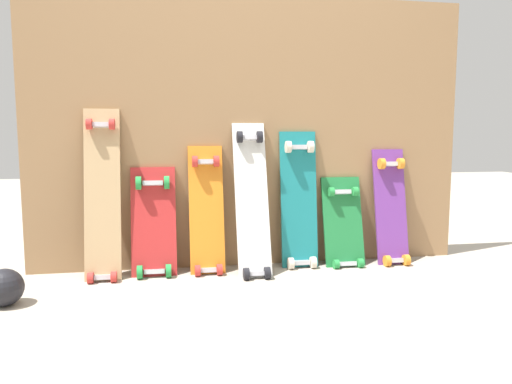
{
  "coord_description": "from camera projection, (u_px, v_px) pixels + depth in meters",
  "views": [
    {
      "loc": [
        -0.47,
        -2.68,
        0.75
      ],
      "look_at": [
        0.0,
        -0.07,
        0.43
      ],
      "focal_mm": 34.67,
      "sensor_mm": 36.0,
      "label": 1
    }
  ],
  "objects": [
    {
      "name": "skateboard_orange",
      "position": [
        207.0,
        216.0,
        2.67
      ],
      "size": [
        0.19,
        0.22,
        0.75
      ],
      "color": "orange",
      "rests_on": "ground"
    },
    {
      "name": "rubber_ball",
      "position": [
        4.0,
        287.0,
        2.15
      ],
      "size": [
        0.16,
        0.16,
        0.16
      ],
      "primitive_type": "sphere",
      "color": "black",
      "rests_on": "ground"
    },
    {
      "name": "skateboard_purple",
      "position": [
        391.0,
        212.0,
        2.86
      ],
      "size": [
        0.19,
        0.21,
        0.72
      ],
      "color": "#6B338C",
      "rests_on": "ground"
    },
    {
      "name": "skateboard_red",
      "position": [
        154.0,
        227.0,
        2.63
      ],
      "size": [
        0.24,
        0.22,
        0.63
      ],
      "color": "#B22626",
      "rests_on": "ground"
    },
    {
      "name": "skateboard_teal",
      "position": [
        299.0,
        205.0,
        2.78
      ],
      "size": [
        0.21,
        0.17,
        0.82
      ],
      "color": "#197A7F",
      "rests_on": "ground"
    },
    {
      "name": "skateboard_green",
      "position": [
        344.0,
        228.0,
        2.82
      ],
      "size": [
        0.23,
        0.2,
        0.57
      ],
      "color": "#1E7238",
      "rests_on": "ground"
    },
    {
      "name": "skateboard_natural",
      "position": [
        102.0,
        200.0,
        2.55
      ],
      "size": [
        0.18,
        0.25,
        0.95
      ],
      "color": "tan",
      "rests_on": "ground"
    },
    {
      "name": "ground_plane",
      "position": [
        254.0,
        267.0,
        2.79
      ],
      "size": [
        12.0,
        12.0,
        0.0
      ],
      "primitive_type": "plane",
      "color": "#A89E8E"
    },
    {
      "name": "plywood_wall_panel",
      "position": [
        252.0,
        133.0,
        2.77
      ],
      "size": [
        2.45,
        0.04,
        1.5
      ],
      "primitive_type": "cube",
      "color": "#99724C",
      "rests_on": "ground"
    },
    {
      "name": "skateboard_white",
      "position": [
        252.0,
        205.0,
        2.65
      ],
      "size": [
        0.18,
        0.33,
        0.87
      ],
      "color": "silver",
      "rests_on": "ground"
    }
  ]
}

